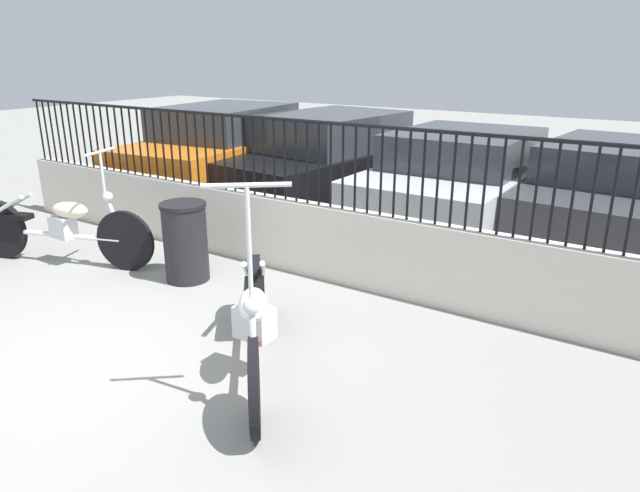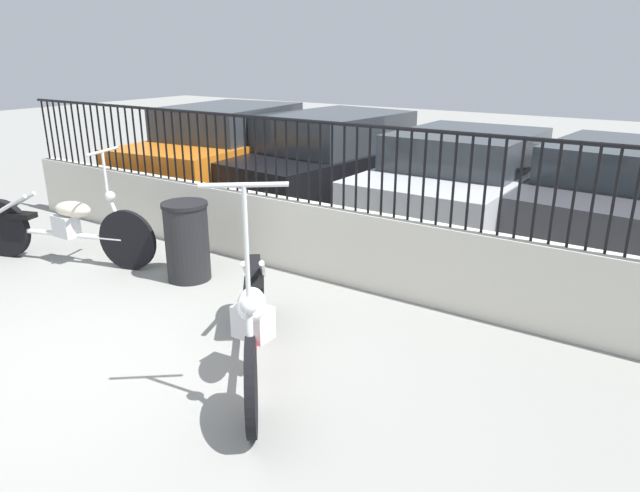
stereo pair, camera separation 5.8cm
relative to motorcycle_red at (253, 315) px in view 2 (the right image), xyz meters
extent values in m
plane|color=gray|center=(-1.08, -0.67, -0.40)|extent=(40.00, 40.00, 0.00)
cube|color=beige|center=(-1.08, 1.77, -0.01)|extent=(8.73, 0.18, 0.78)
cylinder|color=black|center=(-5.37, 1.77, 0.81)|extent=(0.02, 0.02, 0.85)
cylinder|color=black|center=(-5.23, 1.77, 0.81)|extent=(0.02, 0.02, 0.85)
cylinder|color=black|center=(-5.09, 1.77, 0.81)|extent=(0.02, 0.02, 0.85)
cylinder|color=black|center=(-4.95, 1.77, 0.81)|extent=(0.02, 0.02, 0.85)
cylinder|color=black|center=(-4.81, 1.77, 0.81)|extent=(0.02, 0.02, 0.85)
cylinder|color=black|center=(-4.67, 1.77, 0.81)|extent=(0.02, 0.02, 0.85)
cylinder|color=black|center=(-4.53, 1.77, 0.81)|extent=(0.02, 0.02, 0.85)
cylinder|color=black|center=(-4.39, 1.77, 0.81)|extent=(0.02, 0.02, 0.85)
cylinder|color=black|center=(-4.25, 1.77, 0.81)|extent=(0.02, 0.02, 0.85)
cylinder|color=black|center=(-4.10, 1.77, 0.81)|extent=(0.02, 0.02, 0.85)
cylinder|color=black|center=(-3.96, 1.77, 0.81)|extent=(0.02, 0.02, 0.85)
cylinder|color=black|center=(-3.82, 1.77, 0.81)|extent=(0.02, 0.02, 0.85)
cylinder|color=black|center=(-3.68, 1.77, 0.81)|extent=(0.02, 0.02, 0.85)
cylinder|color=black|center=(-3.54, 1.77, 0.81)|extent=(0.02, 0.02, 0.85)
cylinder|color=black|center=(-3.40, 1.77, 0.81)|extent=(0.02, 0.02, 0.85)
cylinder|color=black|center=(-3.26, 1.77, 0.81)|extent=(0.02, 0.02, 0.85)
cylinder|color=black|center=(-3.12, 1.77, 0.81)|extent=(0.02, 0.02, 0.85)
cylinder|color=black|center=(-2.98, 1.77, 0.81)|extent=(0.02, 0.02, 0.85)
cylinder|color=black|center=(-2.84, 1.77, 0.81)|extent=(0.02, 0.02, 0.85)
cylinder|color=black|center=(-2.70, 1.77, 0.81)|extent=(0.02, 0.02, 0.85)
cylinder|color=black|center=(-2.56, 1.77, 0.81)|extent=(0.02, 0.02, 0.85)
cylinder|color=black|center=(-2.42, 1.77, 0.81)|extent=(0.02, 0.02, 0.85)
cylinder|color=black|center=(-2.28, 1.77, 0.81)|extent=(0.02, 0.02, 0.85)
cylinder|color=black|center=(-2.13, 1.77, 0.81)|extent=(0.02, 0.02, 0.85)
cylinder|color=black|center=(-1.99, 1.77, 0.81)|extent=(0.02, 0.02, 0.85)
cylinder|color=black|center=(-1.85, 1.77, 0.81)|extent=(0.02, 0.02, 0.85)
cylinder|color=black|center=(-1.71, 1.77, 0.81)|extent=(0.02, 0.02, 0.85)
cylinder|color=black|center=(-1.57, 1.77, 0.81)|extent=(0.02, 0.02, 0.85)
cylinder|color=black|center=(-1.43, 1.77, 0.81)|extent=(0.02, 0.02, 0.85)
cylinder|color=black|center=(-1.29, 1.77, 0.81)|extent=(0.02, 0.02, 0.85)
cylinder|color=black|center=(-1.15, 1.77, 0.81)|extent=(0.02, 0.02, 0.85)
cylinder|color=black|center=(-1.01, 1.77, 0.81)|extent=(0.02, 0.02, 0.85)
cylinder|color=black|center=(-0.87, 1.77, 0.81)|extent=(0.02, 0.02, 0.85)
cylinder|color=black|center=(-0.73, 1.77, 0.81)|extent=(0.02, 0.02, 0.85)
cylinder|color=black|center=(-0.59, 1.77, 0.81)|extent=(0.02, 0.02, 0.85)
cylinder|color=black|center=(-0.45, 1.77, 0.81)|extent=(0.02, 0.02, 0.85)
cylinder|color=black|center=(-0.30, 1.77, 0.81)|extent=(0.02, 0.02, 0.85)
cylinder|color=black|center=(-0.16, 1.77, 0.81)|extent=(0.02, 0.02, 0.85)
cylinder|color=black|center=(-0.02, 1.77, 0.81)|extent=(0.02, 0.02, 0.85)
cylinder|color=black|center=(0.12, 1.77, 0.81)|extent=(0.02, 0.02, 0.85)
cylinder|color=black|center=(0.26, 1.77, 0.81)|extent=(0.02, 0.02, 0.85)
cylinder|color=black|center=(0.40, 1.77, 0.81)|extent=(0.02, 0.02, 0.85)
cylinder|color=black|center=(0.54, 1.77, 0.81)|extent=(0.02, 0.02, 0.85)
cylinder|color=black|center=(0.68, 1.77, 0.81)|extent=(0.02, 0.02, 0.85)
cylinder|color=black|center=(0.82, 1.77, 0.81)|extent=(0.02, 0.02, 0.85)
cylinder|color=black|center=(0.96, 1.77, 0.81)|extent=(0.02, 0.02, 0.85)
cylinder|color=black|center=(1.10, 1.77, 0.81)|extent=(0.02, 0.02, 0.85)
cylinder|color=black|center=(1.24, 1.77, 0.81)|extent=(0.02, 0.02, 0.85)
cylinder|color=black|center=(1.38, 1.77, 0.81)|extent=(0.02, 0.02, 0.85)
cylinder|color=black|center=(1.53, 1.77, 0.81)|extent=(0.02, 0.02, 0.85)
cylinder|color=black|center=(1.67, 1.77, 0.81)|extent=(0.02, 0.02, 0.85)
cylinder|color=black|center=(1.81, 1.77, 0.81)|extent=(0.02, 0.02, 0.85)
cylinder|color=black|center=(1.95, 1.77, 0.81)|extent=(0.02, 0.02, 0.85)
cylinder|color=black|center=(2.09, 1.77, 0.81)|extent=(0.02, 0.02, 0.85)
cylinder|color=black|center=(2.23, 1.77, 0.81)|extent=(0.02, 0.02, 0.85)
cylinder|color=black|center=(-1.08, 1.77, 1.22)|extent=(8.73, 0.04, 0.04)
cylinder|color=black|center=(0.53, -0.65, -0.09)|extent=(0.44, 0.53, 0.63)
cylinder|color=black|center=(-0.41, 0.50, -0.09)|extent=(0.48, 0.56, 0.64)
cylinder|color=#AD191E|center=(0.06, -0.07, -0.09)|extent=(0.90, 1.10, 0.06)
cube|color=silver|center=(0.09, -0.11, 0.01)|extent=(0.28, 0.18, 0.24)
ellipsoid|color=white|center=(0.17, -0.21, 0.21)|extent=(0.42, 0.45, 0.18)
cube|color=black|center=(-0.22, 0.27, 0.09)|extent=(0.30, 0.32, 0.06)
cylinder|color=silver|center=(0.47, -0.58, 0.16)|extent=(0.17, 0.20, 0.51)
sphere|color=silver|center=(0.43, -0.53, 0.39)|extent=(0.11, 0.11, 0.11)
cylinder|color=silver|center=(0.41, -0.51, 0.78)|extent=(0.03, 0.03, 0.73)
cylinder|color=silver|center=(0.41, -0.51, 1.15)|extent=(0.42, 0.35, 0.03)
cylinder|color=silver|center=(-0.43, 0.42, 0.13)|extent=(0.50, 0.60, 0.42)
cylinder|color=silver|center=(-0.32, 0.51, 0.13)|extent=(0.50, 0.60, 0.42)
cylinder|color=black|center=(-2.42, 0.76, -0.07)|extent=(0.65, 0.26, 0.67)
cylinder|color=black|center=(-3.97, 0.24, -0.07)|extent=(0.67, 0.30, 0.68)
cylinder|color=silver|center=(-3.19, 0.50, -0.07)|extent=(1.44, 0.53, 0.06)
cube|color=silver|center=(-3.15, 0.52, 0.03)|extent=(0.28, 0.18, 0.24)
ellipsoid|color=beige|center=(-3.03, 0.56, 0.23)|extent=(0.47, 0.33, 0.18)
cube|color=black|center=(-3.68, 0.34, 0.11)|extent=(0.32, 0.24, 0.06)
cylinder|color=silver|center=(-2.51, 0.73, 0.18)|extent=(0.22, 0.11, 0.51)
sphere|color=silver|center=(-2.56, 0.71, 0.41)|extent=(0.11, 0.11, 0.11)
cylinder|color=silver|center=(-2.59, 0.70, 0.66)|extent=(0.03, 0.03, 0.46)
cylinder|color=silver|center=(-2.59, 0.70, 0.89)|extent=(0.19, 0.50, 0.03)
cylinder|color=silver|center=(-3.94, 0.33, 0.15)|extent=(0.78, 0.30, 0.46)
cylinder|color=black|center=(-1.68, 0.93, -0.01)|extent=(0.45, 0.45, 0.79)
cylinder|color=black|center=(-1.68, 0.93, 0.41)|extent=(0.47, 0.47, 0.04)
cylinder|color=black|center=(-4.95, 5.59, -0.08)|extent=(0.17, 0.65, 0.64)
cylinder|color=black|center=(-3.29, 5.76, -0.08)|extent=(0.17, 0.65, 0.64)
cylinder|color=black|center=(-4.67, 2.89, -0.08)|extent=(0.17, 0.65, 0.64)
cylinder|color=black|center=(-3.01, 3.06, -0.08)|extent=(0.17, 0.65, 0.64)
cube|color=orange|center=(-3.98, 4.33, 0.19)|extent=(2.21, 4.53, 0.69)
cube|color=#2D3338|center=(-3.96, 4.11, 0.78)|extent=(1.81, 2.25, 0.51)
cylinder|color=black|center=(-2.82, 6.28, -0.08)|extent=(0.18, 0.65, 0.64)
cylinder|color=black|center=(-1.18, 6.10, -0.08)|extent=(0.18, 0.65, 0.64)
cylinder|color=black|center=(-3.12, 3.48, -0.08)|extent=(0.18, 0.65, 0.64)
cylinder|color=black|center=(-1.49, 3.30, -0.08)|extent=(0.18, 0.65, 0.64)
cube|color=black|center=(-2.15, 4.79, 0.14)|extent=(2.25, 4.72, 0.60)
cube|color=#2D3338|center=(-2.18, 4.56, 0.71)|extent=(1.81, 2.35, 0.54)
cylinder|color=black|center=(-0.82, 5.83, -0.08)|extent=(0.12, 0.64, 0.64)
cylinder|color=black|center=(0.89, 5.81, -0.08)|extent=(0.12, 0.64, 0.64)
cylinder|color=black|center=(-0.85, 3.27, -0.08)|extent=(0.12, 0.64, 0.64)
cylinder|color=black|center=(0.86, 3.25, -0.08)|extent=(0.12, 0.64, 0.64)
cube|color=#B7BABF|center=(0.02, 4.54, 0.14)|extent=(1.86, 4.14, 0.60)
cube|color=#2D3338|center=(0.02, 4.33, 0.67)|extent=(1.65, 2.00, 0.45)
cylinder|color=black|center=(1.17, 6.12, -0.08)|extent=(0.17, 0.65, 0.64)
cylinder|color=black|center=(0.95, 3.66, -0.08)|extent=(0.17, 0.65, 0.64)
cube|color=#38383D|center=(1.89, 4.82, 0.13)|extent=(2.12, 4.13, 0.59)
cube|color=#2D3338|center=(1.87, 4.62, 0.64)|extent=(1.76, 2.05, 0.43)
camera|label=1|loc=(2.52, -2.97, 1.88)|focal=32.00mm
camera|label=2|loc=(2.57, -2.94, 1.88)|focal=32.00mm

